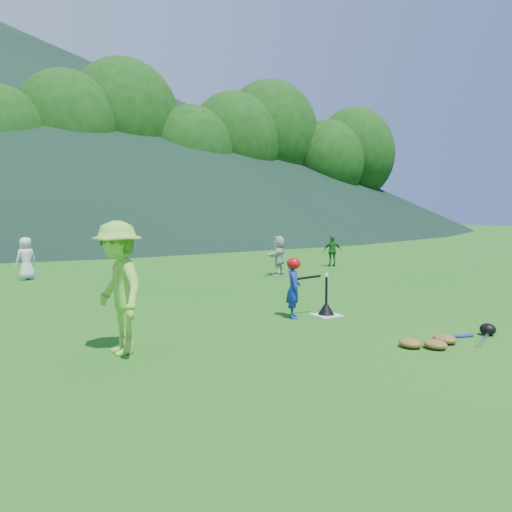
{
  "coord_description": "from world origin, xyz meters",
  "views": [
    {
      "loc": [
        -5.65,
        -7.03,
        1.87
      ],
      "look_at": [
        0.0,
        2.5,
        0.9
      ],
      "focal_mm": 35.0,
      "sensor_mm": 36.0,
      "label": 1
    }
  ],
  "objects": [
    {
      "name": "batter_child",
      "position": [
        -0.62,
        0.15,
        0.53
      ],
      "size": [
        0.41,
        0.46,
        1.05
      ],
      "primitive_type": "imported",
      "rotation": [
        0.0,
        0.0,
        1.05
      ],
      "color": "#172D9F",
      "rests_on": "ground"
    },
    {
      "name": "home_plate",
      "position": [
        0.0,
        0.0,
        0.01
      ],
      "size": [
        0.45,
        0.45,
        0.02
      ],
      "primitive_type": "cube",
      "color": "silver",
      "rests_on": "ground"
    },
    {
      "name": "tree_line",
      "position": [
        0.2,
        33.83,
        8.21
      ],
      "size": [
        70.04,
        11.4,
        14.82
      ],
      "color": "#382314",
      "rests_on": "ground"
    },
    {
      "name": "ground",
      "position": [
        0.0,
        0.0,
        0.0
      ],
      "size": [
        120.0,
        120.0,
        0.0
      ],
      "primitive_type": "plane",
      "color": "#186216",
      "rests_on": "ground"
    },
    {
      "name": "equipment_pile",
      "position": [
        0.25,
        -2.41,
        0.07
      ],
      "size": [
        1.8,
        0.67,
        0.19
      ],
      "color": "olive",
      "rests_on": "ground"
    },
    {
      "name": "batter_gear",
      "position": [
        -0.6,
        0.15,
        0.95
      ],
      "size": [
        0.73,
        0.26,
        0.41
      ],
      "color": "red",
      "rests_on": "ground"
    },
    {
      "name": "outfield_fence",
      "position": [
        0.0,
        28.0,
        0.7
      ],
      "size": [
        70.07,
        0.08,
        1.33
      ],
      "color": "gray",
      "rests_on": "ground"
    },
    {
      "name": "fielder_d",
      "position": [
        2.46,
        5.31,
        0.59
      ],
      "size": [
        1.1,
        0.91,
        1.18
      ],
      "primitive_type": "imported",
      "rotation": [
        0.0,
        0.0,
        3.74
      ],
      "color": "#BEBEBE",
      "rests_on": "ground"
    },
    {
      "name": "batting_tee",
      "position": [
        0.0,
        0.0,
        0.13
      ],
      "size": [
        0.3,
        0.3,
        0.68
      ],
      "color": "black",
      "rests_on": "home_plate"
    },
    {
      "name": "fielder_c",
      "position": [
        5.4,
        6.41,
        0.54
      ],
      "size": [
        0.68,
        0.5,
        1.08
      ],
      "primitive_type": "imported",
      "rotation": [
        0.0,
        0.0,
        2.7
      ],
      "color": "#1D611D",
      "rests_on": "ground"
    },
    {
      "name": "adult_coach",
      "position": [
        -3.9,
        -0.51,
        0.88
      ],
      "size": [
        0.73,
        1.18,
        1.76
      ],
      "primitive_type": "imported",
      "rotation": [
        0.0,
        0.0,
        -1.5
      ],
      "color": "#7ECE3C",
      "rests_on": "ground"
    },
    {
      "name": "baseball",
      "position": [
        0.0,
        0.0,
        0.74
      ],
      "size": [
        0.08,
        0.08,
        0.08
      ],
      "primitive_type": "sphere",
      "color": "white",
      "rests_on": "batting_tee"
    },
    {
      "name": "fielder_a",
      "position": [
        -4.13,
        8.04,
        0.6
      ],
      "size": [
        0.69,
        0.59,
        1.19
      ],
      "primitive_type": "imported",
      "rotation": [
        0.0,
        0.0,
        3.57
      ],
      "color": "silver",
      "rests_on": "ground"
    }
  ]
}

